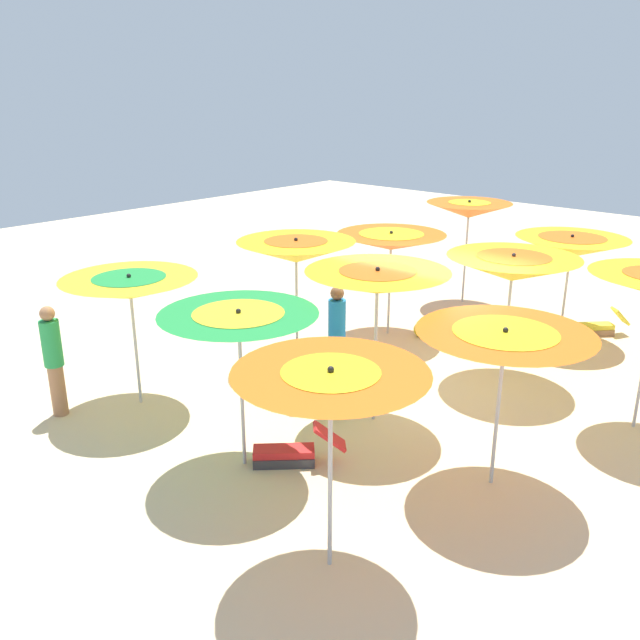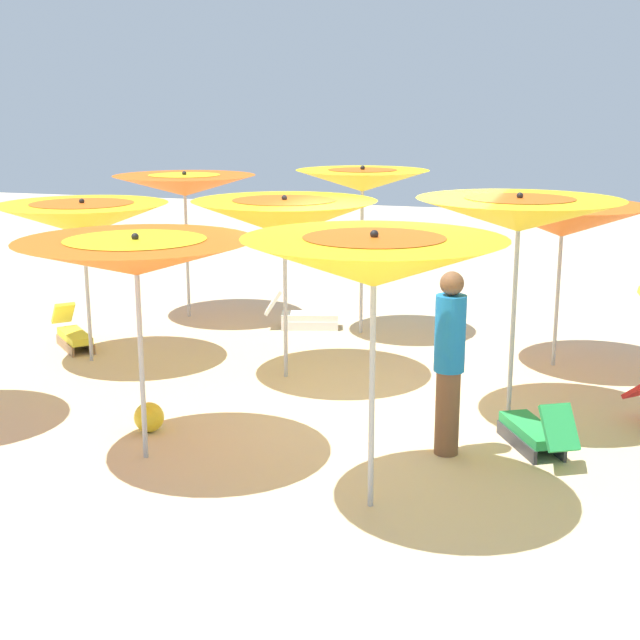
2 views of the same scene
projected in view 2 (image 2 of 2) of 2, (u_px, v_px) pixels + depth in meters
name	position (u px, v px, depth m)	size (l,w,h in m)	color
ground	(379.00, 404.00, 10.37)	(39.51, 39.51, 0.04)	beige
beach_umbrella_3	(374.00, 261.00, 7.20)	(2.18, 2.18, 2.41)	#B2B2B7
beach_umbrella_4	(519.00, 214.00, 9.30)	(2.16, 2.16, 2.49)	#B2B2B7
beach_umbrella_5	(563.00, 220.00, 11.38)	(2.20, 2.20, 2.20)	#B2B2B7
beach_umbrella_6	(136.00, 257.00, 8.29)	(2.24, 2.24, 2.22)	#B2B2B7
beach_umbrella_7	(285.00, 217.00, 10.85)	(2.27, 2.27, 2.31)	#B2B2B7
beach_umbrella_8	(362.00, 180.00, 12.93)	(1.95, 1.95, 2.51)	#B2B2B7
beach_umbrella_10	(83.00, 218.00, 11.58)	(2.23, 2.23, 2.19)	#B2B2B7
beach_umbrella_11	(185.00, 185.00, 14.02)	(2.24, 2.24, 2.35)	#B2B2B7
lounger_1	(73.00, 334.00, 12.65)	(1.08, 1.04, 0.58)	olive
lounger_2	(304.00, 315.00, 13.72)	(1.19, 0.68, 0.62)	silver
lounger_3	(535.00, 431.00, 8.89)	(0.87, 1.20, 0.62)	#333338
beachgoer_1	(449.00, 359.00, 8.63)	(0.30, 0.30, 1.84)	brown
beach_ball	(149.00, 417.00, 9.41)	(0.32, 0.32, 0.32)	yellow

